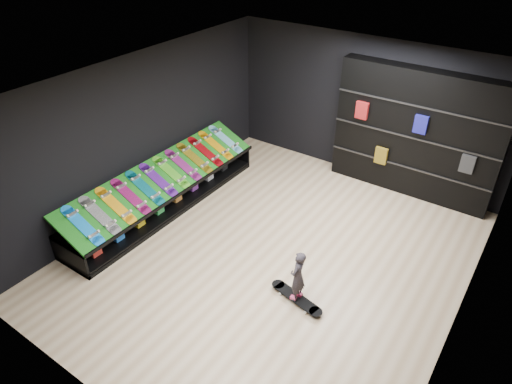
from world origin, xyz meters
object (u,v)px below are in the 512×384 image
Objects in this scene: back_shelving at (416,134)px; floor_skateboard at (296,299)px; display_rack at (165,196)px; child at (297,285)px.

floor_skateboard is at bearing -93.99° from back_shelving.
display_rack is 1.38× the size of back_shelving.
floor_skateboard is at bearing 0.00° from child.
back_shelving is at bearing 41.73° from display_rack.
back_shelving reaches higher than display_rack.
child is (-0.28, -4.05, -0.95)m from back_shelving.
back_shelving is 4.17m from child.
back_shelving is (3.72, 3.32, 1.05)m from display_rack.
back_shelving is 6.21× the size of child.
back_shelving is at bearing 98.05° from floor_skateboard.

